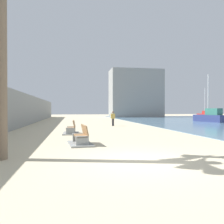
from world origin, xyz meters
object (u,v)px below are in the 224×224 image
bench_near (81,140)px  bench_far (71,131)px  boat_outer (210,117)px  person_walking (113,118)px  boat_far_right (206,115)px

bench_near → bench_far: same height
bench_near → boat_outer: (18.67, 18.32, 0.53)m
bench_near → person_walking: size_ratio=1.41×
bench_near → bench_far: (-0.48, 5.35, 0.00)m
bench_far → boat_outer: bearing=34.1°
bench_far → person_walking: bearing=59.9°
person_walking → boat_outer: bearing=20.3°
person_walking → boat_far_right: boat_far_right is taller
bench_near → bench_far: bearing=95.1°
boat_far_right → boat_outer: (-7.93, -14.19, 0.14)m
person_walking → boat_far_right: bearing=40.9°
bench_near → person_walking: person_walking is taller
boat_outer → boat_far_right: bearing=60.8°
bench_near → boat_far_right: (26.60, 32.51, 0.39)m
boat_far_right → boat_outer: boat_outer is taller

